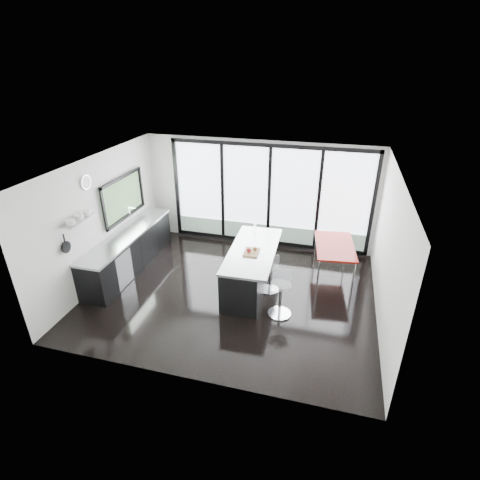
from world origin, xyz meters
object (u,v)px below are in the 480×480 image
(island, at_px, (249,268))
(bar_stool_far, at_px, (270,278))
(bar_stool_near, at_px, (280,299))
(red_table, at_px, (333,260))

(island, distance_m, bar_stool_far, 0.51)
(bar_stool_far, bearing_deg, bar_stool_near, -64.32)
(bar_stool_far, height_order, red_table, red_table)
(red_table, bearing_deg, bar_stool_near, -117.60)
(bar_stool_near, bearing_deg, bar_stool_far, 119.31)
(island, distance_m, bar_stool_near, 1.18)
(island, xyz_separation_m, bar_stool_far, (0.48, -0.05, -0.16))
(island, bearing_deg, red_table, 28.54)
(bar_stool_far, relative_size, red_table, 0.44)
(island, height_order, red_table, island)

